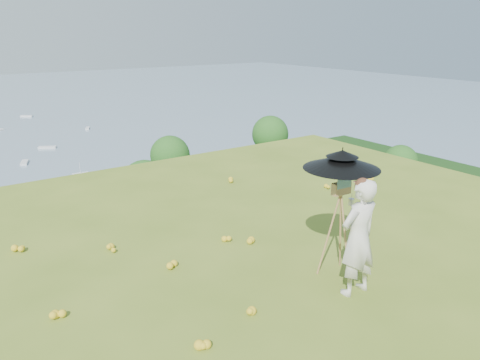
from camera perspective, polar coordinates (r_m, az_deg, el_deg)
ground at (r=8.80m, az=7.00°, el=-8.14°), size 14.00×14.00×0.00m
slope_trees at (r=45.29m, az=-24.95°, el=-8.52°), size 110.00×50.00×6.00m
wildflowers at (r=8.94m, az=5.94°, el=-7.24°), size 10.00×10.50×0.12m
painter at (r=7.16m, az=14.23°, el=-6.82°), size 0.67×0.44×1.83m
field_easel at (r=7.67m, az=11.94°, el=-5.39°), size 0.69×0.69×1.72m
sun_umbrella at (r=7.38m, az=12.25°, el=1.22°), size 1.24×1.24×0.71m
painter_cap at (r=6.86m, az=14.77°, el=-0.27°), size 0.25×0.28×0.10m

